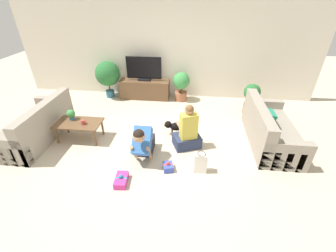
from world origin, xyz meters
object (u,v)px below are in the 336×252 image
object	(u,v)px
sofa_right	(269,130)
tv_console	(145,89)
tabletop_plant	(71,114)
mug	(83,122)
potted_plant_corner_right	(251,97)
coffee_table	(79,124)
gift_box_a	(168,167)
sofa_left	(37,126)
potted_plant_back_left	(108,74)
tv	(144,70)
person_sitting	(188,132)
gift_box_b	(121,180)
person_kneeling	(143,142)
potted_plant_back_right	(181,84)
gift_bag_a	(201,163)
dog	(174,126)

from	to	relation	value
sofa_right	tv_console	distance (m)	3.57
tabletop_plant	mug	bearing A→B (deg)	-26.98
tv_console	potted_plant_corner_right	bearing A→B (deg)	-13.19
coffee_table	gift_box_a	distance (m)	2.13
sofa_left	potted_plant_back_left	xyz separation A→B (m)	(0.80, 2.30, 0.39)
tv	mug	size ratio (longest dim) A/B	8.25
person_sitting	sofa_right	bearing A→B (deg)	170.14
tv	gift_box_a	distance (m)	3.29
sofa_right	person_sitting	xyz separation A→B (m)	(-1.67, -0.35, 0.05)
gift_box_b	mug	distance (m)	1.61
person_kneeling	person_sitting	bearing A→B (deg)	29.52
potted_plant_back_right	mug	world-z (taller)	potted_plant_back_right
tv	person_sitting	distance (m)	2.69
sofa_right	gift_bag_a	world-z (taller)	sofa_right
sofa_left	mug	world-z (taller)	sofa_left
sofa_left	sofa_right	world-z (taller)	same
potted_plant_corner_right	gift_box_b	distance (m)	3.80
potted_plant_back_left	tabletop_plant	world-z (taller)	potted_plant_back_left
tv	gift_box_b	bearing A→B (deg)	-85.31
sofa_left	gift_box_a	world-z (taller)	sofa_left
person_sitting	gift_box_a	bearing A→B (deg)	45.92
potted_plant_back_left	gift_box_a	bearing A→B (deg)	-55.13
gift_box_a	gift_bag_a	bearing A→B (deg)	2.21
sofa_right	tv_console	world-z (taller)	sofa_right
potted_plant_back_right	dog	world-z (taller)	potted_plant_back_right
potted_plant_corner_right	tabletop_plant	size ratio (longest dim) A/B	3.56
coffee_table	potted_plant_corner_right	size ratio (longest dim) A/B	1.19
tv_console	person_sitting	xyz separation A→B (m)	(1.33, -2.28, 0.07)
sofa_left	potted_plant_back_right	bearing A→B (deg)	128.35
coffee_table	person_sitting	size ratio (longest dim) A/B	0.99
sofa_left	gift_bag_a	xyz separation A→B (m)	(3.44, -0.66, -0.10)
tv	potted_plant_back_right	bearing A→B (deg)	-2.71
potted_plant_corner_right	gift_box_a	world-z (taller)	potted_plant_corner_right
potted_plant_back_left	person_sitting	world-z (taller)	potted_plant_back_left
person_sitting	dog	distance (m)	0.53
sofa_right	sofa_left	bearing A→B (deg)	94.92
potted_plant_corner_right	mug	xyz separation A→B (m)	(-3.66, -1.65, -0.02)
sofa_right	person_sitting	distance (m)	1.71
sofa_left	sofa_right	bearing A→B (deg)	94.92
tv_console	mug	world-z (taller)	tv_console
person_sitting	mug	size ratio (longest dim) A/B	7.99
person_sitting	tv_console	bearing A→B (deg)	-81.56
tv	tabletop_plant	size ratio (longest dim) A/B	4.44
tv_console	tv	size ratio (longest dim) A/B	1.42
person_kneeling	tv	bearing A→B (deg)	100.85
potted_plant_back_right	gift_bag_a	world-z (taller)	potted_plant_back_right
potted_plant_corner_right	tv	bearing A→B (deg)	166.81
gift_box_a	gift_bag_a	world-z (taller)	gift_bag_a
coffee_table	potted_plant_back_left	xyz separation A→B (m)	(-0.11, 2.22, 0.33)
sofa_right	coffee_table	size ratio (longest dim) A/B	1.94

